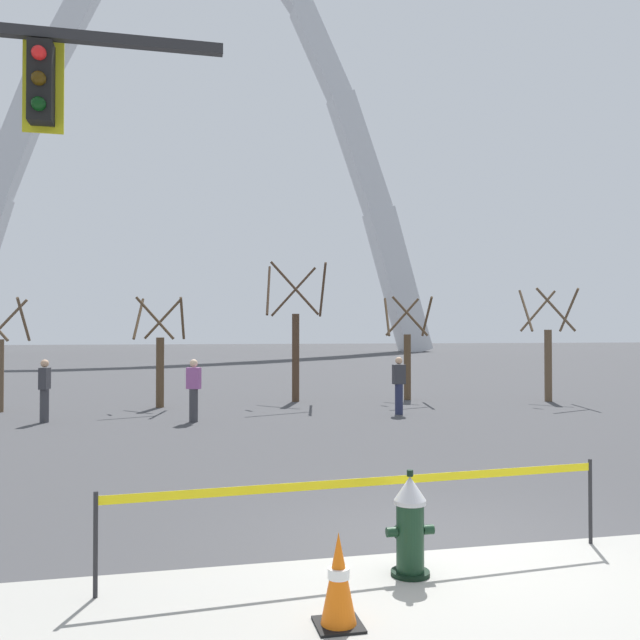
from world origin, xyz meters
TOP-DOWN VIEW (x-y plane):
  - ground_plane at (0.00, 0.00)m, footprint 240.00×240.00m
  - fire_hydrant at (-0.59, -0.72)m, footprint 0.46×0.48m
  - caution_tape_barrier at (-0.89, -0.45)m, footprint 5.07×0.40m
  - traffic_cone_by_hydrant at (-1.51, -1.61)m, footprint 0.36×0.36m
  - monument_arch at (-0.00, 66.94)m, footprint 53.54×3.15m
  - tree_left_mid at (-3.14, 14.04)m, footprint 1.55×1.56m
  - tree_center_left at (1.18, 14.78)m, footprint 2.08×2.09m
  - tree_center_right at (4.97, 14.55)m, footprint 1.61×1.62m
  - tree_right_mid at (9.33, 13.04)m, footprint 1.72×1.73m
  - pedestrian_walking_left at (3.37, 10.84)m, footprint 0.34×0.22m
  - pedestrian_standing_center at (-5.92, 11.23)m, footprint 0.26×0.37m
  - pedestrian_walking_right at (-2.24, 10.51)m, footprint 0.39×0.32m

SIDE VIEW (x-z plane):
  - ground_plane at x=0.00m, z-range 0.00..0.00m
  - traffic_cone_by_hydrant at x=-1.51m, z-range -0.01..0.72m
  - fire_hydrant at x=-0.59m, z-range -0.03..0.96m
  - caution_tape_barrier at x=-0.89m, z-range 0.17..1.08m
  - pedestrian_walking_left at x=3.37m, z-range 0.02..1.61m
  - pedestrian_standing_center at x=-5.92m, z-range 0.02..1.61m
  - pedestrian_walking_right at x=-2.24m, z-range 0.02..1.61m
  - tree_left_mid at x=-3.14m, z-range -0.19..3.15m
  - tree_center_right at x=4.97m, z-range -0.19..3.28m
  - tree_right_mid at x=9.33m, z-range -0.21..3.51m
  - tree_center_left at x=1.18m, z-range -0.25..4.28m
  - monument_arch at x=0.00m, z-range -3.18..47.14m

